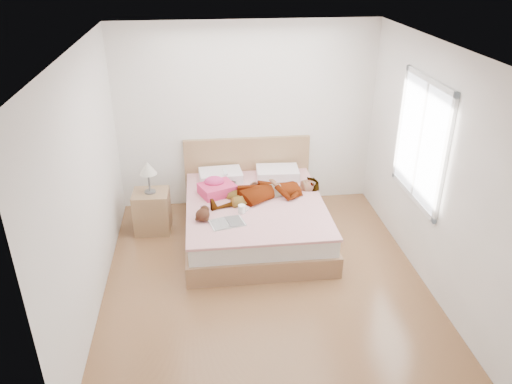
% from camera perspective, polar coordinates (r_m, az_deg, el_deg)
% --- Properties ---
extents(ground, '(4.00, 4.00, 0.00)m').
position_cam_1_polar(ground, '(5.82, 0.98, -9.92)').
color(ground, '#4C2817').
rests_on(ground, ground).
extents(woman, '(1.66, 0.94, 0.22)m').
position_cam_1_polar(woman, '(6.46, 1.11, 0.41)').
color(woman, white).
rests_on(woman, bed).
extents(hair, '(0.59, 0.65, 0.08)m').
position_cam_1_polar(hair, '(6.85, -4.13, 1.31)').
color(hair, black).
rests_on(hair, bed).
extents(phone, '(0.07, 0.10, 0.05)m').
position_cam_1_polar(phone, '(6.74, -3.56, 2.31)').
color(phone, silver).
rests_on(phone, bed).
extents(room_shell, '(4.00, 4.00, 4.00)m').
position_cam_1_polar(room_shell, '(5.84, 18.32, 5.54)').
color(room_shell, white).
rests_on(room_shell, ground).
extents(bed, '(1.80, 2.08, 1.00)m').
position_cam_1_polar(bed, '(6.54, -0.19, -2.61)').
color(bed, '#8D6041').
rests_on(bed, ground).
extents(towel, '(0.53, 0.49, 0.23)m').
position_cam_1_polar(towel, '(6.54, -4.54, 0.53)').
color(towel, '#CF385A').
rests_on(towel, bed).
extents(magazine, '(0.45, 0.35, 0.02)m').
position_cam_1_polar(magazine, '(5.88, -3.32, -3.54)').
color(magazine, white).
rests_on(magazine, bed).
extents(coffee_mug, '(0.14, 0.11, 0.10)m').
position_cam_1_polar(coffee_mug, '(6.08, -1.60, -1.94)').
color(coffee_mug, white).
rests_on(coffee_mug, bed).
extents(plush_toy, '(0.21, 0.28, 0.14)m').
position_cam_1_polar(plush_toy, '(5.95, -6.08, -2.50)').
color(plush_toy, black).
rests_on(plush_toy, bed).
extents(nightstand, '(0.48, 0.43, 0.99)m').
position_cam_1_polar(nightstand, '(6.73, -11.82, -1.83)').
color(nightstand, olive).
rests_on(nightstand, ground).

